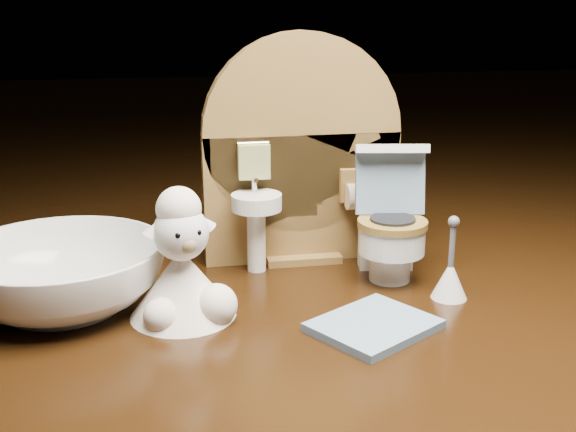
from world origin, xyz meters
TOP-DOWN VIEW (x-y plane):
  - backdrop_panel at (-0.00, 0.06)m, footprint 0.13×0.05m
  - toy_toilet at (0.05, 0.02)m, footprint 0.05×0.06m
  - bath_mat at (0.02, -0.05)m, footprint 0.08×0.07m
  - toilet_brush at (0.07, -0.02)m, footprint 0.02×0.02m
  - plush_lamb at (-0.08, -0.02)m, footprint 0.06×0.06m
  - ceramic_bowl at (-0.15, 0.01)m, footprint 0.13×0.13m

SIDE VIEW (x-z plane):
  - bath_mat at x=0.02m, z-range 0.00..0.00m
  - toilet_brush at x=0.07m, z-range -0.01..0.04m
  - ceramic_bowl at x=-0.15m, z-range 0.00..0.04m
  - plush_lamb at x=-0.08m, z-range -0.01..0.06m
  - toy_toilet at x=0.05m, z-range -0.01..0.07m
  - backdrop_panel at x=0.00m, z-range -0.01..0.14m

